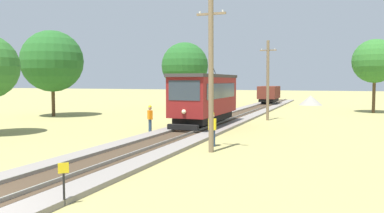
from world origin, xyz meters
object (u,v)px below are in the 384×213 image
Objects in this scene: second_worker at (150,117)px; utility_pole_near_tram at (211,72)px; trackside_signal_marker at (64,182)px; track_worker at (212,127)px; tree_left_near at (185,66)px; gravel_pile at (311,100)px; red_tram at (205,97)px; utility_pole_mid at (268,80)px; freight_car at (269,94)px; tree_right_far at (52,61)px; tree_horizon at (375,61)px.

utility_pole_near_tram is at bearing 91.82° from second_worker.
trackside_signal_marker is 10.23m from track_worker.
gravel_pile is at bearing 44.21° from tree_left_near.
track_worker is at bearing 105.51° from utility_pole_near_tram.
red_tram is 7.44m from utility_pole_mid.
utility_pole_near_tram is at bearing -69.33° from red_tram.
trackside_signal_marker is (2.07, -17.55, -1.53)m from red_tram.
freight_car is 29.54m from tree_right_far.
gravel_pile is 1.79× the size of track_worker.
gravel_pile is (2.13, 22.51, -2.78)m from utility_pole_mid.
tree_horizon reaches higher than second_worker.
red_tram is 1.08× the size of tree_left_near.
freight_car is 0.64× the size of tree_right_far.
tree_right_far reaches higher than utility_pole_mid.
gravel_pile is 13.90m from tree_horizon.
freight_car is 0.66× the size of tree_left_near.
utility_pole_mid is 0.83× the size of tree_right_far.
trackside_signal_marker is 35.19m from tree_left_near.
freight_car is at bearing 55.00° from tree_left_near.
gravel_pile is 1.79× the size of second_worker.
utility_pole_near_tram is at bearing -108.74° from tree_horizon.
utility_pole_near_tram is 0.92× the size of tree_left_near.
utility_pole_near_tram reaches higher than red_tram.
utility_pole_near_tram reaches higher than second_worker.
utility_pole_mid is (3.36, -20.83, 1.91)m from freight_car.
track_worker and second_worker have the same top height.
freight_car is (-0.00, 27.34, -0.64)m from red_tram.
trackside_signal_marker is at bearing -94.19° from gravel_pile.
tree_left_near is 15.31m from tree_right_far.
red_tram is 1.26× the size of utility_pole_mid.
track_worker is at bearing 85.18° from trackside_signal_marker.
track_worker is 6.52m from second_worker.
red_tram is at bearing -63.13° from tree_left_near.
red_tram is at bearing -89.99° from freight_car.
red_tram is 7.24× the size of trackside_signal_marker.
red_tram is 1.05× the size of tree_right_far.
freight_car is 1.63× the size of gravel_pile.
gravel_pile is (3.41, 46.57, 0.02)m from trackside_signal_marker.
utility_pole_near_tram is (3.36, -36.23, 2.19)m from freight_car.
tree_horizon is at bearing 71.26° from utility_pole_near_tram.
tree_horizon reaches higher than gravel_pile.
second_worker is 0.22× the size of tree_right_far.
track_worker is (2.93, -7.36, -1.21)m from red_tram.
trackside_signal_marker is 0.15× the size of tree_horizon.
tree_right_far reaches higher than freight_car.
track_worker is (-2.55, -36.38, 0.30)m from gravel_pile.
utility_pole_mid is 14.10m from track_worker.
tree_left_near is (-10.97, 23.23, 4.17)m from track_worker.
utility_pole_near_tram reaches higher than track_worker.
red_tram is at bearing -163.49° from track_worker.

